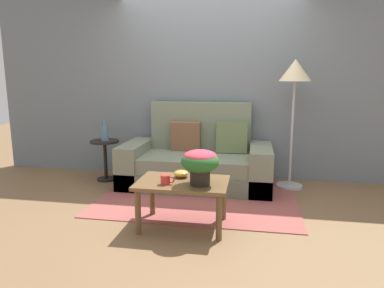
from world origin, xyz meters
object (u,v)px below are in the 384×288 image
(coffee_table, at_px, (183,188))
(coffee_mug, at_px, (166,180))
(side_table, at_px, (105,153))
(couch, at_px, (198,162))
(snack_bowl, at_px, (181,174))
(floor_lamp, at_px, (295,81))
(table_vase, at_px, (105,133))
(potted_plant, at_px, (200,162))

(coffee_table, relative_size, coffee_mug, 6.57)
(side_table, distance_m, coffee_mug, 1.93)
(couch, bearing_deg, snack_bowl, -88.30)
(side_table, distance_m, snack_bowl, 1.82)
(floor_lamp, xyz_separation_m, table_vase, (-2.51, -0.14, -0.70))
(table_vase, bearing_deg, potted_plant, -42.32)
(couch, distance_m, coffee_table, 1.37)
(snack_bowl, xyz_separation_m, table_vase, (-1.33, 1.21, 0.18))
(side_table, distance_m, table_vase, 0.29)
(snack_bowl, height_order, table_vase, table_vase)
(couch, relative_size, potted_plant, 5.58)
(floor_lamp, bearing_deg, couch, -175.30)
(couch, distance_m, table_vase, 1.35)
(table_vase, bearing_deg, side_table, 129.82)
(couch, bearing_deg, coffee_mug, -92.22)
(potted_plant, bearing_deg, couch, 100.03)
(side_table, relative_size, snack_bowl, 3.87)
(snack_bowl, bearing_deg, coffee_table, -71.95)
(potted_plant, xyz_separation_m, coffee_mug, (-0.31, -0.04, -0.17))
(table_vase, bearing_deg, coffee_table, -44.22)
(coffee_mug, bearing_deg, couch, 87.78)
(coffee_table, bearing_deg, snack_bowl, 108.05)
(couch, xyz_separation_m, coffee_mug, (-0.06, -1.49, 0.19))
(couch, relative_size, floor_lamp, 1.18)
(side_table, bearing_deg, table_vase, -50.18)
(side_table, height_order, floor_lamp, floor_lamp)
(snack_bowl, bearing_deg, couch, 91.70)
(coffee_table, bearing_deg, floor_lamp, 52.24)
(coffee_mug, bearing_deg, coffee_table, 41.82)
(snack_bowl, bearing_deg, side_table, 137.62)
(snack_bowl, bearing_deg, coffee_mug, -111.24)
(coffee_table, height_order, snack_bowl, snack_bowl)
(couch, relative_size, coffee_table, 2.26)
(coffee_table, height_order, side_table, side_table)
(coffee_mug, bearing_deg, floor_lamp, 51.32)
(couch, bearing_deg, coffee_table, -86.78)
(couch, height_order, coffee_mug, couch)
(floor_lamp, xyz_separation_m, coffee_mug, (-1.27, -1.59, -0.88))
(side_table, xyz_separation_m, coffee_mug, (1.25, -1.47, 0.11))
(coffee_table, distance_m, table_vase, 1.93)
(side_table, height_order, snack_bowl, side_table)
(potted_plant, bearing_deg, coffee_table, 156.65)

